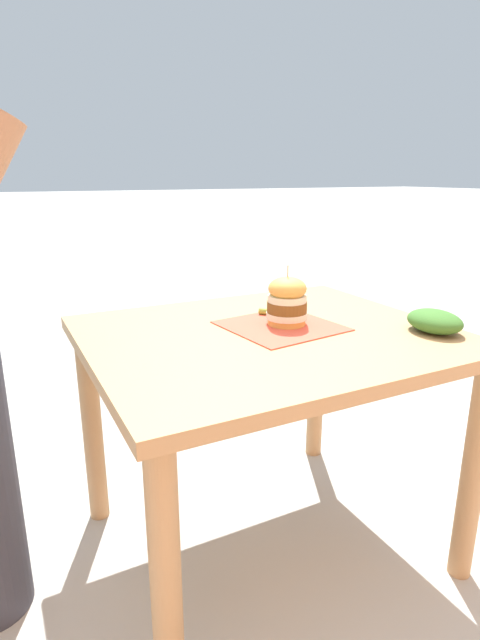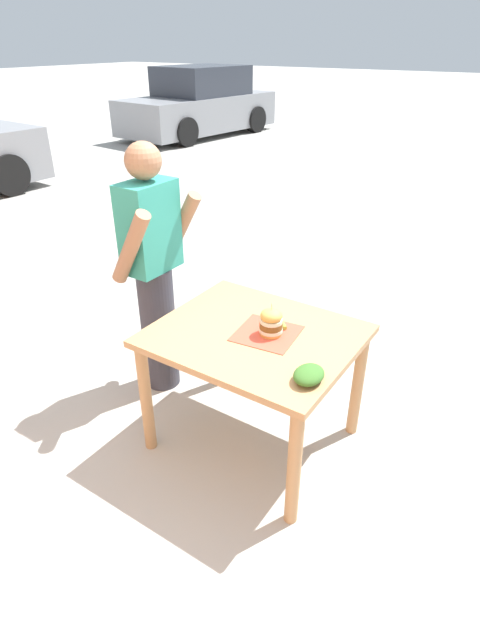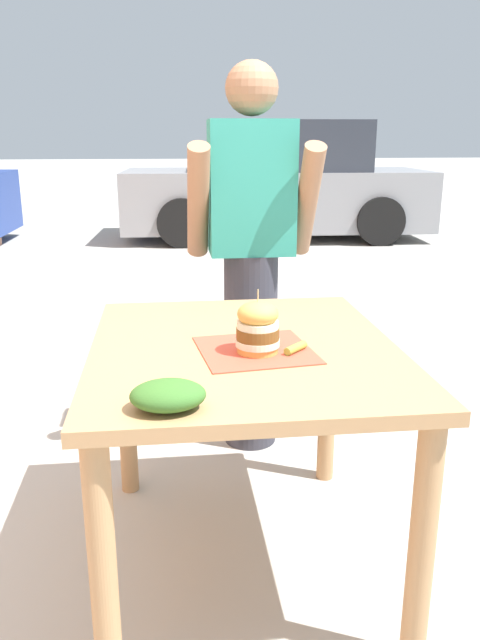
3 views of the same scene
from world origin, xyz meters
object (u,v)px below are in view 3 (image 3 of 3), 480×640
object	(u,v)px
pickle_spear	(296,348)
diner_across_table	(251,257)
side_salad	(168,395)
sandwich	(258,327)
parked_car_far_end	(278,186)
patio_table	(244,381)

from	to	relation	value
pickle_spear	diner_across_table	xyz separation A→B (m)	(-0.00, 0.96, 0.10)
side_salad	diner_across_table	distance (m)	1.36
sandwich	side_salad	bearing A→B (deg)	-125.98
parked_car_far_end	pickle_spear	bearing A→B (deg)	-99.59
patio_table	diner_across_table	xyz separation A→B (m)	(0.14, 0.86, 0.23)
patio_table	parked_car_far_end	bearing A→B (deg)	79.16
side_salad	parked_car_far_end	size ratio (longest dim) A/B	0.04
pickle_spear	side_salad	distance (m)	0.52
patio_table	parked_car_far_end	distance (m)	7.18
pickle_spear	patio_table	bearing A→B (deg)	146.18
sandwich	pickle_spear	world-z (taller)	sandwich
diner_across_table	pickle_spear	bearing A→B (deg)	-89.71
pickle_spear	parked_car_far_end	world-z (taller)	parked_car_far_end
patio_table	sandwich	xyz separation A→B (m)	(0.03, -0.08, 0.20)
side_salad	parked_car_far_end	world-z (taller)	parked_car_far_end
patio_table	pickle_spear	size ratio (longest dim) A/B	12.10
patio_table	parked_car_far_end	size ratio (longest dim) A/B	0.26
side_salad	diner_across_table	size ratio (longest dim) A/B	0.11
sandwich	pickle_spear	xyz separation A→B (m)	(0.11, -0.01, -0.06)
patio_table	pickle_spear	world-z (taller)	pickle_spear
sandwich	parked_car_far_end	world-z (taller)	parked_car_far_end
patio_table	diner_across_table	world-z (taller)	diner_across_table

